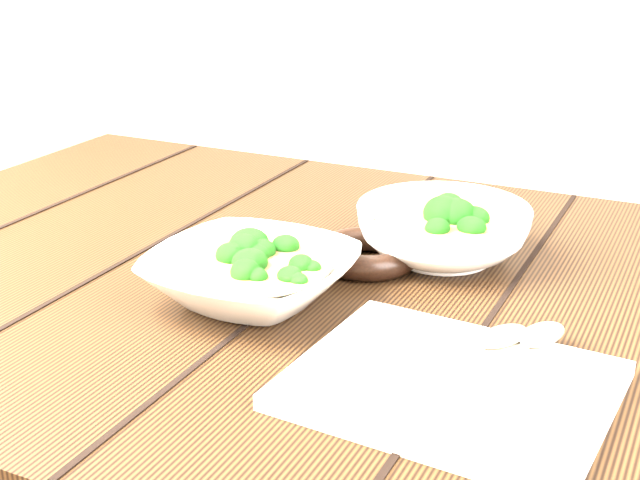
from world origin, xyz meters
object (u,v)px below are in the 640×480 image
Objects in this scene: trivet at (367,253)px; table at (326,379)px; soup_bowl_front at (251,274)px; soup_bowl_back at (443,230)px; napkin at (451,385)px.

table is at bearing -114.49° from trivet.
soup_bowl_back is at bearing 54.17° from soup_bowl_front.
soup_bowl_back is 0.09m from trivet.
soup_bowl_back reaches higher than table.
table is 5.92× the size of soup_bowl_front.
napkin is (0.16, -0.22, -0.01)m from trivet.
trivet is (-0.07, -0.06, -0.02)m from soup_bowl_back.
soup_bowl_back reaches higher than soup_bowl_front.
soup_bowl_front is 0.92× the size of soup_bowl_back.
napkin is (0.10, -0.27, -0.03)m from soup_bowl_back.
soup_bowl_front reaches higher than table.
table is at bearing -129.64° from soup_bowl_back.
soup_bowl_back is 1.93× the size of trivet.
trivet is at bearing 131.06° from napkin.
table is 4.89× the size of napkin.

